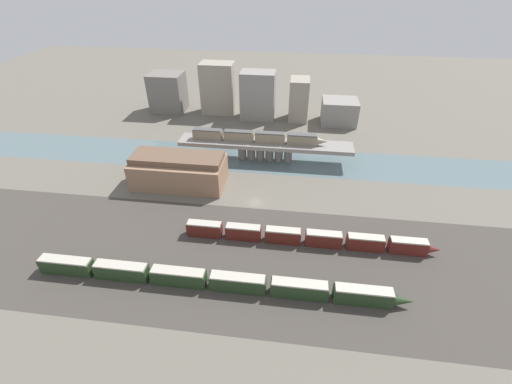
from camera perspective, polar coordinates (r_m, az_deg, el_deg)
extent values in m
plane|color=#666056|center=(104.33, -0.11, -1.76)|extent=(400.00, 400.00, 0.00)
cube|color=#423D38|center=(86.37, -2.20, -11.15)|extent=(280.00, 42.00, 0.01)
cube|color=slate|center=(126.94, 1.47, 5.43)|extent=(320.00, 20.22, 0.01)
cube|color=gray|center=(123.93, 1.52, 8.03)|extent=(62.23, 8.58, 1.39)
cylinder|color=gray|center=(126.58, -2.33, 6.80)|extent=(2.92, 2.92, 5.74)
cylinder|color=gray|center=(126.11, -0.81, 6.71)|extent=(2.92, 2.92, 5.74)
cylinder|color=gray|center=(125.73, 0.72, 6.62)|extent=(2.92, 2.92, 5.74)
cylinder|color=gray|center=(125.43, 2.26, 6.52)|extent=(2.92, 2.92, 5.74)
cylinder|color=gray|center=(125.23, 3.81, 6.42)|extent=(2.92, 2.92, 5.74)
cylinder|color=gray|center=(125.12, 5.35, 6.32)|extent=(2.92, 2.92, 5.74)
cube|color=gray|center=(126.46, -8.05, 9.47)|extent=(10.55, 2.79, 3.42)
cube|color=#4C4C4C|center=(125.67, -8.12, 10.25)|extent=(10.12, 2.57, 0.40)
cube|color=gray|center=(124.09, -2.92, 9.27)|extent=(10.55, 2.79, 3.42)
cube|color=#4C4C4C|center=(123.29, -2.95, 10.07)|extent=(10.12, 2.57, 0.40)
cube|color=gray|center=(122.74, 2.35, 8.98)|extent=(10.55, 2.79, 3.42)
cube|color=#4C4C4C|center=(121.92, 2.38, 9.79)|extent=(10.12, 2.57, 0.40)
cube|color=gray|center=(122.42, 7.70, 8.62)|extent=(10.55, 2.79, 3.42)
cube|color=#4C4C4C|center=(121.60, 7.77, 9.43)|extent=(10.12, 2.57, 0.40)
cone|color=gray|center=(122.82, 11.04, 8.28)|extent=(3.69, 2.51, 2.51)
cube|color=#23381E|center=(93.49, -28.98, -10.74)|extent=(12.57, 2.82, 3.75)
cube|color=#B7B2A3|center=(92.17, -29.34, -9.81)|extent=(12.06, 2.59, 0.40)
cube|color=#23381E|center=(86.78, -21.45, -12.24)|extent=(12.57, 2.82, 3.75)
cube|color=#B7B2A3|center=(85.36, -21.75, -11.28)|extent=(12.06, 2.59, 0.40)
cube|color=#23381E|center=(81.79, -12.75, -13.71)|extent=(12.57, 2.82, 3.75)
cube|color=#B7B2A3|center=(80.28, -12.94, -12.72)|extent=(12.06, 2.59, 0.40)
cube|color=#23381E|center=(78.86, -3.05, -14.96)|extent=(12.57, 2.82, 3.75)
cube|color=#B7B2A3|center=(77.30, -3.10, -13.97)|extent=(12.06, 2.59, 0.40)
cube|color=#23381E|center=(78.22, 7.19, -15.84)|extent=(12.57, 2.82, 3.75)
cube|color=#B7B2A3|center=(76.64, 7.31, -14.85)|extent=(12.06, 2.59, 0.40)
cube|color=#23381E|center=(79.91, 17.37, -16.22)|extent=(12.57, 2.82, 3.75)
cube|color=#B7B2A3|center=(78.37, 17.63, -15.25)|extent=(12.06, 2.59, 0.40)
cone|color=#23381E|center=(82.24, 23.38, -16.31)|extent=(4.40, 2.54, 2.54)
cube|color=#5B1E19|center=(92.72, -8.55, -6.18)|extent=(9.29, 2.62, 3.73)
cube|color=#B7B2A3|center=(91.40, -8.66, -5.19)|extent=(8.92, 2.41, 0.40)
cube|color=#5B1E19|center=(90.76, -2.13, -6.79)|extent=(9.29, 2.62, 3.73)
cube|color=#B7B2A3|center=(89.41, -2.16, -5.80)|extent=(8.92, 2.41, 0.40)
cube|color=#5B1E19|center=(89.98, 4.50, -7.33)|extent=(9.29, 2.62, 3.73)
cube|color=#B7B2A3|center=(88.61, 4.56, -6.34)|extent=(8.92, 2.41, 0.40)
cube|color=#5B1E19|center=(90.40, 11.18, -7.78)|extent=(9.29, 2.62, 3.73)
cube|color=#B7B2A3|center=(89.05, 11.32, -6.80)|extent=(8.92, 2.41, 0.40)
cube|color=#5B1E19|center=(92.02, 17.71, -8.12)|extent=(9.29, 2.62, 3.73)
cube|color=#B7B2A3|center=(90.69, 17.94, -7.15)|extent=(8.92, 2.41, 0.40)
cube|color=#5B1E19|center=(94.76, 23.96, -8.34)|extent=(9.29, 2.62, 3.73)
cube|color=#B7B2A3|center=(93.47, 24.25, -7.41)|extent=(8.92, 2.41, 0.40)
cone|color=#5B1E19|center=(97.03, 27.49, -8.51)|extent=(3.25, 2.36, 2.36)
cube|color=#937056|center=(113.69, -12.69, 3.26)|extent=(29.38, 14.11, 8.59)
cube|color=brown|center=(111.13, -13.02, 5.57)|extent=(28.79, 9.88, 1.89)
cube|color=slate|center=(173.84, -14.46, 15.79)|extent=(15.41, 13.04, 17.67)
cube|color=gray|center=(166.66, -6.33, 16.80)|extent=(15.07, 10.06, 22.94)
cube|color=gray|center=(159.27, 0.32, 15.78)|extent=(15.13, 10.35, 20.96)
cube|color=gray|center=(159.13, 7.16, 15.02)|extent=(8.36, 11.61, 18.42)
cube|color=gray|center=(160.04, 13.69, 12.90)|extent=(15.34, 13.04, 10.41)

